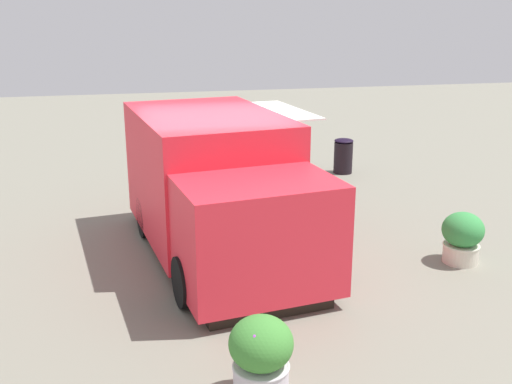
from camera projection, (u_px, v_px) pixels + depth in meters
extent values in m
plane|color=gray|center=(218.00, 243.00, 10.77)|extent=(40.00, 40.00, 0.00)
cube|color=#EE2939|center=(208.00, 173.00, 10.52)|extent=(2.73, 3.73, 2.11)
cube|color=#EE2939|center=(258.00, 235.00, 8.40)|extent=(2.36, 1.77, 1.58)
cube|color=black|center=(278.00, 234.00, 7.67)|extent=(1.79, 0.29, 0.60)
cube|color=black|center=(269.00, 160.00, 10.87)|extent=(0.29, 1.88, 0.74)
cube|color=white|center=(284.00, 110.00, 10.71)|extent=(0.89, 2.13, 0.03)
cube|color=black|center=(222.00, 250.00, 10.20)|extent=(2.45, 4.89, 0.20)
cylinder|color=black|center=(185.00, 282.00, 8.42)|extent=(0.32, 0.75, 0.73)
cylinder|color=black|center=(317.00, 261.00, 9.10)|extent=(0.32, 0.75, 0.73)
cylinder|color=black|center=(146.00, 217.00, 10.99)|extent=(0.32, 0.75, 0.73)
cylinder|color=black|center=(251.00, 205.00, 11.68)|extent=(0.32, 0.75, 0.73)
cylinder|color=silver|center=(261.00, 381.00, 6.47)|extent=(0.59, 0.59, 0.40)
torus|color=silver|center=(261.00, 366.00, 6.41)|extent=(0.62, 0.62, 0.04)
ellipsoid|color=#428A37|center=(261.00, 343.00, 6.33)|extent=(0.69, 0.69, 0.59)
sphere|color=#AE4AB5|center=(250.00, 347.00, 6.07)|extent=(0.07, 0.07, 0.07)
sphere|color=#9D57AE|center=(250.00, 343.00, 6.08)|extent=(0.07, 0.07, 0.07)
sphere|color=#A941C2|center=(255.00, 338.00, 6.09)|extent=(0.09, 0.09, 0.09)
cylinder|color=#515859|center=(252.00, 173.00, 14.59)|extent=(0.39, 0.39, 0.38)
torus|color=#4E5253|center=(252.00, 166.00, 14.54)|extent=(0.42, 0.42, 0.04)
ellipsoid|color=#2E5829|center=(252.00, 158.00, 14.48)|extent=(0.45, 0.45, 0.38)
sphere|color=purple|center=(250.00, 154.00, 14.61)|extent=(0.08, 0.08, 0.08)
sphere|color=purple|center=(249.00, 157.00, 14.31)|extent=(0.06, 0.06, 0.06)
sphere|color=purple|center=(255.00, 159.00, 14.30)|extent=(0.06, 0.06, 0.06)
sphere|color=purple|center=(248.00, 153.00, 14.55)|extent=(0.07, 0.07, 0.07)
cylinder|color=beige|center=(461.00, 253.00, 9.93)|extent=(0.57, 0.57, 0.31)
torus|color=beige|center=(461.00, 245.00, 9.89)|extent=(0.59, 0.59, 0.04)
ellipsoid|color=#389145|center=(463.00, 230.00, 9.81)|extent=(0.67, 0.67, 0.57)
sphere|color=#EC3578|center=(478.00, 220.00, 9.79)|extent=(0.06, 0.06, 0.06)
sphere|color=#F24C82|center=(451.00, 218.00, 9.96)|extent=(0.08, 0.08, 0.08)
sphere|color=#E44A8F|center=(449.00, 221.00, 10.00)|extent=(0.06, 0.06, 0.06)
cylinder|color=black|center=(343.00, 158.00, 15.21)|extent=(0.47, 0.47, 0.78)
ellipsoid|color=black|center=(344.00, 141.00, 15.08)|extent=(0.48, 0.48, 0.10)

